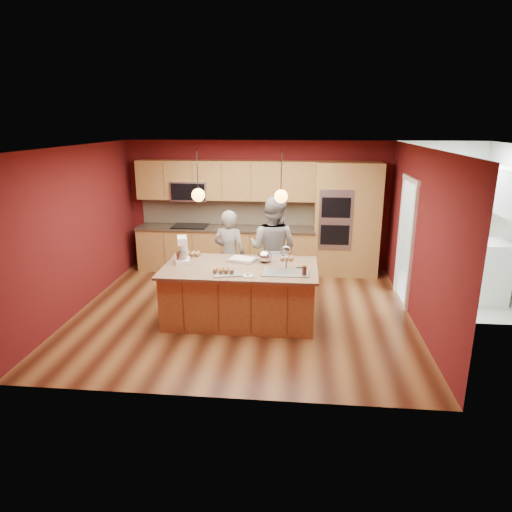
# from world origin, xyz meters

# --- Properties ---
(floor) EXTENTS (5.50, 5.50, 0.00)m
(floor) POSITION_xyz_m (0.00, 0.00, 0.00)
(floor) COLOR #3F1D0F
(floor) RESTS_ON ground
(ceiling) EXTENTS (5.50, 5.50, 0.00)m
(ceiling) POSITION_xyz_m (0.00, 0.00, 2.70)
(ceiling) COLOR white
(ceiling) RESTS_ON ground
(wall_back) EXTENTS (5.50, 0.00, 5.50)m
(wall_back) POSITION_xyz_m (0.00, 2.50, 1.35)
(wall_back) COLOR #561214
(wall_back) RESTS_ON ground
(wall_front) EXTENTS (5.50, 0.00, 5.50)m
(wall_front) POSITION_xyz_m (0.00, -2.50, 1.35)
(wall_front) COLOR #561214
(wall_front) RESTS_ON ground
(wall_left) EXTENTS (0.00, 5.00, 5.00)m
(wall_left) POSITION_xyz_m (-2.75, 0.00, 1.35)
(wall_left) COLOR #561214
(wall_left) RESTS_ON ground
(wall_right) EXTENTS (0.00, 5.00, 5.00)m
(wall_right) POSITION_xyz_m (2.75, 0.00, 1.35)
(wall_right) COLOR #561214
(wall_right) RESTS_ON ground
(cabinet_run) EXTENTS (3.74, 0.64, 2.30)m
(cabinet_run) POSITION_xyz_m (-0.68, 2.25, 0.98)
(cabinet_run) COLOR olive
(cabinet_run) RESTS_ON floor
(oven_column) EXTENTS (1.30, 0.62, 2.30)m
(oven_column) POSITION_xyz_m (1.85, 2.19, 1.15)
(oven_column) COLOR olive
(oven_column) RESTS_ON floor
(doorway_trim) EXTENTS (0.08, 1.11, 2.20)m
(doorway_trim) POSITION_xyz_m (2.73, 0.80, 1.05)
(doorway_trim) COLOR white
(doorway_trim) RESTS_ON wall_right
(laundry_room) EXTENTS (2.60, 2.70, 2.70)m
(laundry_room) POSITION_xyz_m (4.35, 1.20, 1.95)
(laundry_room) COLOR silver
(laundry_room) RESTS_ON ground
(pendant_left) EXTENTS (0.20, 0.20, 0.80)m
(pendant_left) POSITION_xyz_m (-0.64, -0.29, 2.00)
(pendant_left) COLOR black
(pendant_left) RESTS_ON ceiling
(pendant_right) EXTENTS (0.20, 0.20, 0.80)m
(pendant_right) POSITION_xyz_m (0.62, -0.29, 2.00)
(pendant_right) COLOR black
(pendant_right) RESTS_ON ceiling
(island) EXTENTS (2.41, 1.35, 1.27)m
(island) POSITION_xyz_m (0.01, -0.29, 0.45)
(island) COLOR olive
(island) RESTS_ON floor
(person_left) EXTENTS (0.65, 0.50, 1.60)m
(person_left) POSITION_xyz_m (-0.32, 0.64, 0.80)
(person_left) COLOR black
(person_left) RESTS_ON floor
(person_right) EXTENTS (1.08, 0.97, 1.84)m
(person_right) POSITION_xyz_m (0.45, 0.64, 0.92)
(person_right) COLOR gray
(person_right) RESTS_ON floor
(stand_mixer) EXTENTS (0.29, 0.35, 0.42)m
(stand_mixer) POSITION_xyz_m (-0.95, -0.17, 1.07)
(stand_mixer) COLOR white
(stand_mixer) RESTS_ON island
(sheet_cake) EXTENTS (0.52, 0.44, 0.05)m
(sheet_cake) POSITION_xyz_m (-0.01, 0.01, 0.91)
(sheet_cake) COLOR silver
(sheet_cake) RESTS_ON island
(cooling_rack) EXTENTS (0.48, 0.39, 0.02)m
(cooling_rack) POSITION_xyz_m (-0.15, -0.68, 0.90)
(cooling_rack) COLOR #ABADB3
(cooling_rack) RESTS_ON island
(mixing_bowl) EXTENTS (0.24, 0.24, 0.20)m
(mixing_bowl) POSITION_xyz_m (0.35, -0.02, 0.98)
(mixing_bowl) COLOR #B6B8BE
(mixing_bowl) RESTS_ON island
(plate) EXTENTS (0.16, 0.16, 0.01)m
(plate) POSITION_xyz_m (0.17, -0.74, 0.89)
(plate) COLOR silver
(plate) RESTS_ON island
(tumbler) EXTENTS (0.07, 0.07, 0.14)m
(tumbler) POSITION_xyz_m (0.99, -0.60, 0.96)
(tumbler) COLOR #341C12
(tumbler) RESTS_ON island
(phone) EXTENTS (0.14, 0.10, 0.01)m
(phone) POSITION_xyz_m (0.94, -0.29, 0.89)
(phone) COLOR black
(phone) RESTS_ON island
(cupcakes_left) EXTENTS (0.26, 0.17, 0.08)m
(cupcakes_left) POSITION_xyz_m (-0.88, 0.20, 0.93)
(cupcakes_left) COLOR #BB7F49
(cupcakes_left) RESTS_ON island
(cupcakes_rack) EXTENTS (0.33, 0.16, 0.07)m
(cupcakes_rack) POSITION_xyz_m (-0.21, -0.66, 0.94)
(cupcakes_rack) COLOR #BB7F49
(cupcakes_rack) RESTS_ON island
(cupcakes_right) EXTENTS (0.22, 0.22, 0.07)m
(cupcakes_right) POSITION_xyz_m (0.71, 0.15, 0.92)
(cupcakes_right) COLOR #BB7F49
(cupcakes_right) RESTS_ON island
(washer) EXTENTS (0.68, 0.70, 1.08)m
(washer) POSITION_xyz_m (4.17, 0.93, 0.54)
(washer) COLOR white
(washer) RESTS_ON floor
(dryer) EXTENTS (0.70, 0.72, 0.92)m
(dryer) POSITION_xyz_m (4.20, 1.54, 0.46)
(dryer) COLOR white
(dryer) RESTS_ON floor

